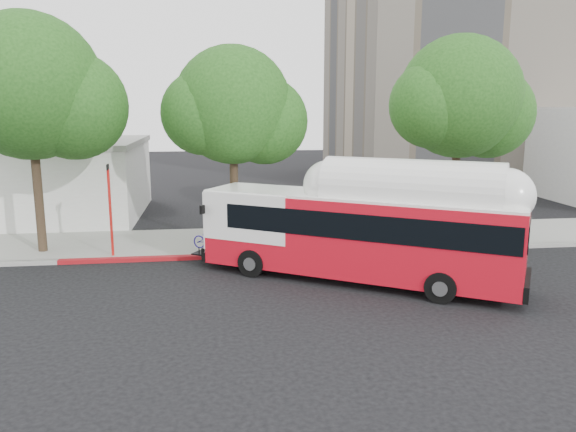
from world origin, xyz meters
The scene contains 9 objects.
ground centered at (0.00, 0.00, 0.00)m, with size 120.00×120.00×0.00m, color black.
sidewalk centered at (0.00, 6.50, 0.07)m, with size 60.00×5.00×0.15m, color gray.
curb_strip centered at (0.00, 3.90, 0.07)m, with size 60.00×0.30×0.15m, color gray.
red_curb_segment centered at (-3.00, 3.90, 0.08)m, with size 10.00×0.32×0.16m, color maroon.
street_tree_left centered at (-8.53, 5.56, 6.60)m, with size 6.67×5.80×9.74m.
street_tree_mid centered at (-0.59, 6.06, 5.91)m, with size 5.75×5.00×8.62m.
street_tree_right centered at (9.44, 5.86, 6.26)m, with size 6.21×5.40×9.18m.
transit_bus centered at (3.10, 0.24, 1.64)m, with size 11.13×8.00×3.51m.
signal_pole centered at (-5.98, 4.35, 1.97)m, with size 0.11×0.36×3.84m.
Camera 1 is at (-1.85, -18.29, 6.07)m, focal length 35.00 mm.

